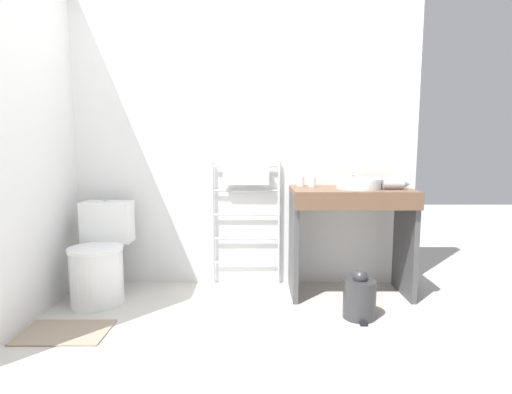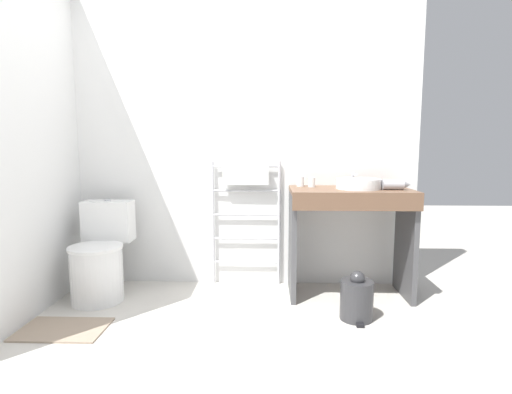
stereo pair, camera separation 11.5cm
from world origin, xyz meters
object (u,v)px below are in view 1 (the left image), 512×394
at_px(toilet, 98,261).
at_px(trash_bin, 358,297).
at_px(sink_basin, 357,183).
at_px(hair_dryer, 392,184).
at_px(cup_near_edge, 310,182).
at_px(towel_radiator, 244,198).
at_px(cup_near_wall, 299,181).

bearing_deg(toilet, trash_bin, -9.67).
bearing_deg(trash_bin, sink_basin, 79.47).
height_order(toilet, trash_bin, toilet).
bearing_deg(hair_dryer, cup_near_edge, 164.61).
bearing_deg(hair_dryer, towel_radiator, 166.30).
distance_m(cup_near_wall, cup_near_edge, 0.10).
distance_m(sink_basin, cup_near_wall, 0.48).
relative_size(towel_radiator, hair_dryer, 5.00).
distance_m(sink_basin, hair_dryer, 0.27).
bearing_deg(trash_bin, cup_near_wall, 119.22).
height_order(sink_basin, cup_near_wall, cup_near_wall).
bearing_deg(towel_radiator, sink_basin, -15.33).
height_order(toilet, hair_dryer, hair_dryer).
relative_size(cup_near_edge, hair_dryer, 0.36).
height_order(towel_radiator, sink_basin, towel_radiator).
xyz_separation_m(cup_near_edge, trash_bin, (0.27, -0.58, -0.77)).
bearing_deg(hair_dryer, trash_bin, -130.67).
height_order(cup_near_wall, trash_bin, cup_near_wall).
distance_m(hair_dryer, trash_bin, 0.94).
relative_size(toilet, towel_radiator, 0.71).
distance_m(cup_near_wall, trash_bin, 1.06).
relative_size(cup_near_wall, hair_dryer, 0.39).
bearing_deg(sink_basin, cup_near_wall, 156.74).
xyz_separation_m(towel_radiator, cup_near_wall, (0.46, -0.06, 0.15)).
bearing_deg(cup_near_wall, towel_radiator, 172.80).
xyz_separation_m(toilet, cup_near_edge, (1.69, 0.25, 0.59)).
bearing_deg(hair_dryer, cup_near_wall, 162.22).
relative_size(toilet, sink_basin, 2.25).
xyz_separation_m(towel_radiator, trash_bin, (0.82, -0.69, -0.62)).
xyz_separation_m(towel_radiator, hair_dryer, (1.17, -0.28, 0.15)).
relative_size(towel_radiator, cup_near_edge, 13.75).
relative_size(sink_basin, cup_near_edge, 4.36).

